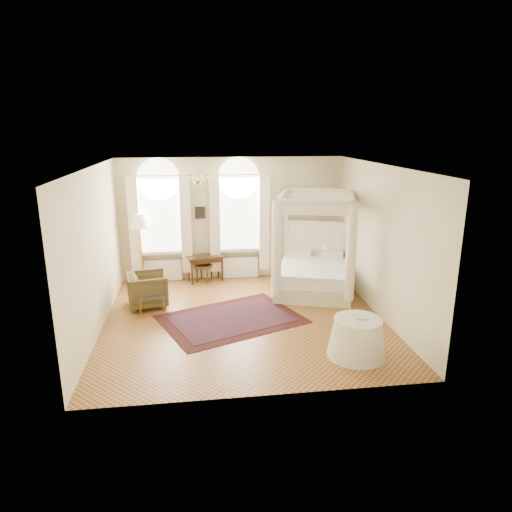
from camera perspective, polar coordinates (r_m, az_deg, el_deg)
The scene contains 18 objects.
ground at distance 10.09m, azimuth -1.50°, elevation -7.86°, with size 6.00×6.00×0.00m, color #AF6A32.
room_walls at distance 9.48m, azimuth -1.58°, elevation 3.18°, with size 6.00×6.00×6.00m.
window_left at distance 12.37m, azimuth -11.83°, elevation 3.49°, with size 1.62×0.27×3.29m.
window_right at distance 12.39m, azimuth -2.09°, elevation 3.84°, with size 1.62×0.27×3.29m.
chandelier at distance 10.46m, azimuth -7.32°, elevation 9.39°, with size 0.51×0.45×0.50m.
wall_pictures at distance 12.40m, azimuth -2.67°, elevation 5.74°, with size 2.54×0.03×0.39m.
canopy_bed at distance 11.69m, azimuth 7.29°, elevation -1.67°, with size 2.46×2.74×2.50m.
nightstand at distance 12.82m, azimuth 8.16°, elevation -1.28°, with size 0.45×0.41×0.64m, color #3E2511.
nightstand_lamp at distance 12.71m, azimuth 8.53°, elevation 1.39°, with size 0.30×0.30×0.43m.
writing_desk at distance 12.38m, azimuth -6.37°, elevation -0.43°, with size 1.05×0.71×0.72m.
laptop at distance 12.28m, azimuth -6.90°, elevation -0.01°, with size 0.37×0.24×0.03m, color black.
stool at distance 12.45m, azimuth -6.51°, elevation -1.44°, with size 0.53×0.53×0.47m.
armchair at distance 10.94m, azimuth -13.37°, elevation -4.12°, with size 0.86×0.89×0.81m, color #493D1F.
coffee_table at distance 10.51m, azimuth -13.00°, elevation -5.18°, with size 0.66×0.54×0.40m.
floor_lamp at distance 12.23m, azimuth -14.35°, elevation 3.82°, with size 0.49×0.49×1.90m.
oriental_rug at distance 10.08m, azimuth -3.10°, elevation -7.86°, with size 3.47×3.03×0.01m.
side_table at distance 8.62m, azimuth 12.50°, elevation -9.95°, with size 1.07×1.07×0.73m.
book at distance 8.50m, azimuth 12.17°, elevation -7.47°, with size 0.18×0.24×0.02m, color black.
Camera 1 is at (-0.99, -9.20, 4.03)m, focal length 32.00 mm.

